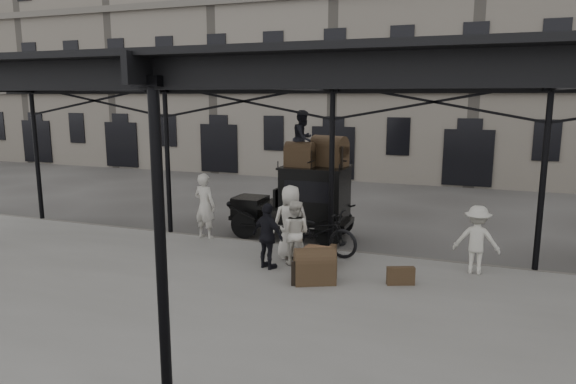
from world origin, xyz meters
name	(u,v)px	position (x,y,z in m)	size (l,w,h in m)	color
ground	(307,278)	(0.00, 0.00, 0.00)	(120.00, 120.00, 0.00)	#383533
platform	(276,308)	(0.00, -2.00, 0.07)	(28.00, 8.00, 0.15)	slate
canopy	(281,74)	(0.00, -1.72, 4.60)	(22.50, 9.00, 4.74)	black
building_frontage	(413,43)	(0.00, 18.00, 7.00)	(64.00, 8.00, 14.00)	slate
taxi	(305,198)	(-1.16, 3.31, 1.20)	(3.65, 1.55, 2.18)	black
porter_left	(205,206)	(-3.69, 1.80, 1.09)	(0.69, 0.45, 1.89)	#BCB7AC
porter_midleft	(294,232)	(-0.48, 0.45, 0.94)	(0.77, 0.60, 1.59)	silver
porter_centre	(291,222)	(-0.74, 0.91, 1.08)	(0.91, 0.59, 1.86)	beige
porter_official	(268,236)	(-0.97, -0.07, 0.94)	(0.93, 0.39, 1.58)	black
porter_right	(477,240)	(3.66, 1.27, 0.95)	(1.03, 0.59, 1.59)	beige
bicycle	(317,232)	(-0.21, 1.44, 0.74)	(0.78, 2.23, 1.17)	black
porter_roof	(303,138)	(-1.19, 3.21, 2.99)	(0.79, 0.61, 1.62)	black
steamer_trunk_roof_near	(300,156)	(-1.24, 3.06, 2.48)	(0.82, 0.50, 0.60)	#42341E
steamer_trunk_roof_far	(329,153)	(-0.49, 3.51, 2.55)	(1.01, 0.62, 0.74)	#42341E
steamer_trunk_platform	(315,268)	(0.35, -0.59, 0.48)	(0.89, 0.54, 0.65)	#42341E
wicker_hamper	(317,258)	(0.11, 0.36, 0.40)	(0.60, 0.45, 0.50)	#916643
suitcase_upright	(331,256)	(0.38, 0.68, 0.38)	(0.15, 0.60, 0.45)	#42341E
suitcase_flat	(401,276)	(2.15, -0.08, 0.35)	(0.60, 0.15, 0.40)	#42341E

